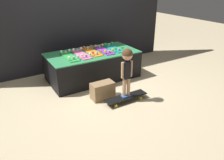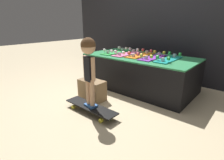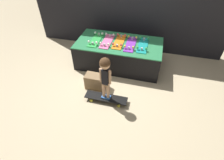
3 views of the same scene
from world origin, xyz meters
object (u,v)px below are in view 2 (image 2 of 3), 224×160
skateboard_orange_on_rack (140,55)px  skateboard_purple_on_rack (153,57)px  skateboard_on_floor (91,107)px  child (89,60)px  skateboard_pink_on_rack (127,53)px  skateboard_teal_on_rack (169,59)px  storage_box (92,90)px  skateboard_green_on_rack (116,52)px

skateboard_orange_on_rack → skateboard_purple_on_rack: same height
skateboard_on_floor → child: child is taller
skateboard_purple_on_rack → skateboard_pink_on_rack: bearing=-179.3°
skateboard_pink_on_rack → skateboard_teal_on_rack: size_ratio=1.00×
skateboard_pink_on_rack → skateboard_on_floor: bearing=-75.8°
skateboard_pink_on_rack → skateboard_purple_on_rack: 0.50m
skateboard_purple_on_rack → storage_box: (-0.50, -0.85, -0.43)m
skateboard_pink_on_rack → skateboard_on_floor: size_ratio=0.82×
skateboard_teal_on_rack → skateboard_purple_on_rack: bearing=-175.3°
skateboard_green_on_rack → storage_box: (0.25, -0.84, -0.43)m
skateboard_green_on_rack → skateboard_on_floor: 1.36m
skateboard_pink_on_rack → storage_box: size_ratio=1.59×
skateboard_green_on_rack → skateboard_orange_on_rack: size_ratio=1.00×
skateboard_on_floor → storage_box: bearing=134.3°
skateboard_purple_on_rack → skateboard_teal_on_rack: 0.25m
child → skateboard_on_floor: bearing=-82.1°
storage_box → skateboard_green_on_rack: bearing=106.5°
skateboard_orange_on_rack → skateboard_teal_on_rack: bearing=-1.6°
skateboard_pink_on_rack → skateboard_purple_on_rack: bearing=0.7°
skateboard_on_floor → storage_box: (-0.29, 0.30, 0.07)m
skateboard_pink_on_rack → skateboard_green_on_rack: bearing=-179.6°
skateboard_teal_on_rack → skateboard_on_floor: size_ratio=0.82×
storage_box → skateboard_orange_on_rack: bearing=74.2°
skateboard_orange_on_rack → skateboard_on_floor: size_ratio=0.82×
skateboard_teal_on_rack → storage_box: skateboard_teal_on_rack is taller
skateboard_green_on_rack → skateboard_orange_on_rack: same height
skateboard_green_on_rack → skateboard_pink_on_rack: 0.25m
skateboard_green_on_rack → storage_box: skateboard_green_on_rack is taller
skateboard_green_on_rack → skateboard_pink_on_rack: same height
skateboard_purple_on_rack → skateboard_on_floor: 1.27m
skateboard_teal_on_rack → storage_box: 1.23m
skateboard_pink_on_rack → storage_box: (-0.00, -0.85, -0.43)m
skateboard_pink_on_rack → child: size_ratio=0.75×
skateboard_purple_on_rack → child: 1.17m
skateboard_orange_on_rack → skateboard_teal_on_rack: (0.50, -0.01, 0.00)m
skateboard_teal_on_rack → child: child is taller
skateboard_green_on_rack → storage_box: bearing=-73.5°
skateboard_green_on_rack → skateboard_pink_on_rack: size_ratio=1.00×
skateboard_green_on_rack → skateboard_on_floor: skateboard_green_on_rack is taller
skateboard_orange_on_rack → skateboard_teal_on_rack: 0.50m
skateboard_teal_on_rack → skateboard_on_floor: (-0.46, -1.17, -0.50)m
skateboard_purple_on_rack → skateboard_on_floor: skateboard_purple_on_rack is taller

